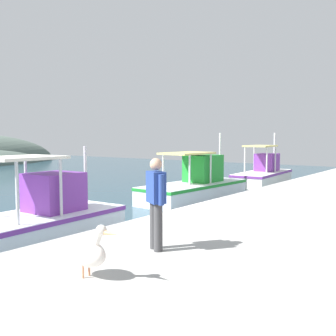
# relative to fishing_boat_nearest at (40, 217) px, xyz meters

# --- Properties ---
(fishing_boat_nearest) EXTENTS (5.13, 2.44, 2.56)m
(fishing_boat_nearest) POSITION_rel_fishing_boat_nearest_xyz_m (0.00, 0.00, 0.00)
(fishing_boat_nearest) COLOR white
(fishing_boat_nearest) RESTS_ON ground
(fishing_boat_second) EXTENTS (5.93, 2.35, 3.05)m
(fishing_boat_second) POSITION_rel_fishing_boat_nearest_xyz_m (8.29, 0.15, 0.05)
(fishing_boat_second) COLOR white
(fishing_boat_second) RESTS_ON ground
(fishing_boat_third) EXTENTS (5.40, 2.14, 3.10)m
(fishing_boat_third) POSITION_rel_fishing_boat_nearest_xyz_m (14.21, -0.57, 0.07)
(fishing_boat_third) COLOR white
(fishing_boat_third) RESTS_ON ground
(pelican) EXTENTS (0.38, 0.95, 0.82)m
(pelican) POSITION_rel_fishing_boat_nearest_xyz_m (-2.75, -5.08, 0.60)
(pelican) COLOR tan
(pelican) RESTS_ON quay_pier
(fisherman_standing) EXTENTS (0.41, 0.54, 1.67)m
(fisherman_standing) POSITION_rel_fishing_boat_nearest_xyz_m (-1.05, -4.99, 1.12)
(fisherman_standing) COLOR #3F3F42
(fisherman_standing) RESTS_ON quay_pier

